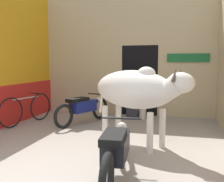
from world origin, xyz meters
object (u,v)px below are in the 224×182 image
(motorcycle_near, at_px, (116,150))
(shopkeeper_seated, at_px, (133,95))
(bicycle, at_px, (27,109))
(motorcycle_far, at_px, (83,108))
(cow, at_px, (136,90))
(plastic_stool, at_px, (142,110))

(motorcycle_near, bearing_deg, shopkeeper_seated, 96.49)
(shopkeeper_seated, bearing_deg, motorcycle_near, -83.51)
(bicycle, bearing_deg, motorcycle_near, -41.50)
(motorcycle_far, xyz_separation_m, shopkeeper_seated, (1.10, 0.96, 0.25))
(bicycle, bearing_deg, cow, -19.47)
(motorcycle_near, distance_m, shopkeeper_seated, 3.93)
(motorcycle_near, bearing_deg, motorcycle_far, 117.77)
(cow, xyz_separation_m, bicycle, (-2.92, 1.03, -0.66))
(motorcycle_near, bearing_deg, bicycle, 138.50)
(cow, bearing_deg, plastic_stool, 94.78)
(bicycle, relative_size, shopkeeper_seated, 1.33)
(motorcycle_near, xyz_separation_m, shopkeeper_seated, (-0.44, 3.90, 0.24))
(cow, bearing_deg, shopkeeper_seated, 100.87)
(motorcycle_near, height_order, motorcycle_far, motorcycle_near)
(motorcycle_far, bearing_deg, bicycle, -164.88)
(shopkeeper_seated, height_order, plastic_stool, shopkeeper_seated)
(cow, distance_m, motorcycle_far, 2.19)
(plastic_stool, bearing_deg, cow, -85.22)
(cow, xyz_separation_m, shopkeeper_seated, (-0.45, 2.36, -0.38))
(motorcycle_near, bearing_deg, cow, 89.66)
(bicycle, height_order, shopkeeper_seated, shopkeeper_seated)
(bicycle, bearing_deg, shopkeeper_seated, 28.33)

